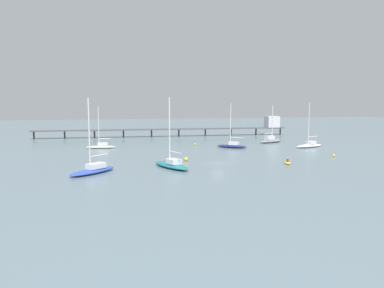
{
  "coord_description": "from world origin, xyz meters",
  "views": [
    {
      "loc": [
        -21.51,
        -64.41,
        11.28
      ],
      "look_at": [
        0.0,
        19.83,
        1.5
      ],
      "focal_mm": 33.82,
      "sensor_mm": 36.0,
      "label": 1
    }
  ],
  "objects_px": {
    "sailboat_navy": "(232,145)",
    "sailboat_cream": "(101,146)",
    "mooring_buoy_far": "(334,155)",
    "sailboat_gray": "(271,140)",
    "dinghy_yellow": "(288,163)",
    "mooring_buoy_near": "(195,144)",
    "pier": "(213,126)",
    "sailboat_teal": "(172,164)",
    "mooring_buoy_outer": "(186,159)",
    "sailboat_white": "(309,145)",
    "sailboat_blue": "(93,169)"
  },
  "relations": [
    {
      "from": "sailboat_gray",
      "to": "mooring_buoy_far",
      "type": "relative_size",
      "value": 18.62
    },
    {
      "from": "sailboat_blue",
      "to": "mooring_buoy_far",
      "type": "xyz_separation_m",
      "value": [
        49.22,
        6.34,
        -0.42
      ]
    },
    {
      "from": "sailboat_teal",
      "to": "mooring_buoy_outer",
      "type": "bearing_deg",
      "value": 57.94
    },
    {
      "from": "sailboat_cream",
      "to": "mooring_buoy_outer",
      "type": "relative_size",
      "value": 13.23
    },
    {
      "from": "sailboat_cream",
      "to": "mooring_buoy_near",
      "type": "relative_size",
      "value": 18.89
    },
    {
      "from": "sailboat_navy",
      "to": "sailboat_blue",
      "type": "relative_size",
      "value": 0.93
    },
    {
      "from": "pier",
      "to": "dinghy_yellow",
      "type": "height_order",
      "value": "pier"
    },
    {
      "from": "sailboat_gray",
      "to": "mooring_buoy_near",
      "type": "bearing_deg",
      "value": -177.06
    },
    {
      "from": "dinghy_yellow",
      "to": "mooring_buoy_near",
      "type": "relative_size",
      "value": 4.9
    },
    {
      "from": "dinghy_yellow",
      "to": "mooring_buoy_outer",
      "type": "height_order",
      "value": "dinghy_yellow"
    },
    {
      "from": "pier",
      "to": "mooring_buoy_far",
      "type": "relative_size",
      "value": 148.63
    },
    {
      "from": "mooring_buoy_far",
      "to": "pier",
      "type": "bearing_deg",
      "value": 100.02
    },
    {
      "from": "sailboat_white",
      "to": "sailboat_cream",
      "type": "relative_size",
      "value": 1.09
    },
    {
      "from": "pier",
      "to": "sailboat_white",
      "type": "xyz_separation_m",
      "value": [
        13.8,
        -38.14,
        -2.73
      ]
    },
    {
      "from": "sailboat_cream",
      "to": "sailboat_blue",
      "type": "bearing_deg",
      "value": -92.37
    },
    {
      "from": "sailboat_teal",
      "to": "mooring_buoy_outer",
      "type": "relative_size",
      "value": 15.6
    },
    {
      "from": "mooring_buoy_outer",
      "to": "sailboat_teal",
      "type": "bearing_deg",
      "value": -122.06
    },
    {
      "from": "sailboat_gray",
      "to": "sailboat_cream",
      "type": "xyz_separation_m",
      "value": [
        -47.58,
        -1.75,
        -0.1
      ]
    },
    {
      "from": "sailboat_white",
      "to": "sailboat_cream",
      "type": "bearing_deg",
      "value": 167.89
    },
    {
      "from": "sailboat_gray",
      "to": "sailboat_teal",
      "type": "bearing_deg",
      "value": -136.85
    },
    {
      "from": "sailboat_teal",
      "to": "sailboat_navy",
      "type": "distance_m",
      "value": 32.0
    },
    {
      "from": "sailboat_navy",
      "to": "sailboat_cream",
      "type": "distance_m",
      "value": 33.22
    },
    {
      "from": "mooring_buoy_near",
      "to": "mooring_buoy_outer",
      "type": "relative_size",
      "value": 0.7
    },
    {
      "from": "mooring_buoy_outer",
      "to": "pier",
      "type": "bearing_deg",
      "value": 66.88
    },
    {
      "from": "sailboat_navy",
      "to": "mooring_buoy_outer",
      "type": "distance_m",
      "value": 24.16
    },
    {
      "from": "sailboat_gray",
      "to": "mooring_buoy_near",
      "type": "relative_size",
      "value": 19.45
    },
    {
      "from": "sailboat_teal",
      "to": "sailboat_navy",
      "type": "relative_size",
      "value": 1.09
    },
    {
      "from": "mooring_buoy_near",
      "to": "mooring_buoy_outer",
      "type": "distance_m",
      "value": 26.97
    },
    {
      "from": "pier",
      "to": "sailboat_cream",
      "type": "relative_size",
      "value": 8.22
    },
    {
      "from": "pier",
      "to": "sailboat_teal",
      "type": "distance_m",
      "value": 64.4
    },
    {
      "from": "pier",
      "to": "sailboat_gray",
      "type": "height_order",
      "value": "sailboat_gray"
    },
    {
      "from": "sailboat_gray",
      "to": "sailboat_blue",
      "type": "xyz_separation_m",
      "value": [
        -48.96,
        -35.21,
        -0.07
      ]
    },
    {
      "from": "sailboat_blue",
      "to": "dinghy_yellow",
      "type": "relative_size",
      "value": 4.47
    },
    {
      "from": "sailboat_navy",
      "to": "mooring_buoy_far",
      "type": "distance_m",
      "value": 25.19
    },
    {
      "from": "pier",
      "to": "sailboat_navy",
      "type": "height_order",
      "value": "sailboat_navy"
    },
    {
      "from": "sailboat_gray",
      "to": "mooring_buoy_near",
      "type": "xyz_separation_m",
      "value": [
        -22.86,
        -1.17,
        -0.5
      ]
    },
    {
      "from": "pier",
      "to": "dinghy_yellow",
      "type": "relative_size",
      "value": 31.65
    },
    {
      "from": "mooring_buoy_near",
      "to": "sailboat_teal",
      "type": "bearing_deg",
      "value": -111.68
    },
    {
      "from": "sailboat_blue",
      "to": "sailboat_cream",
      "type": "bearing_deg",
      "value": 87.63
    },
    {
      "from": "sailboat_cream",
      "to": "dinghy_yellow",
      "type": "relative_size",
      "value": 3.85
    },
    {
      "from": "mooring_buoy_near",
      "to": "sailboat_gray",
      "type": "bearing_deg",
      "value": 2.94
    },
    {
      "from": "pier",
      "to": "mooring_buoy_outer",
      "type": "distance_m",
      "value": 56.57
    },
    {
      "from": "pier",
      "to": "mooring_buoy_far",
      "type": "distance_m",
      "value": 55.01
    },
    {
      "from": "dinghy_yellow",
      "to": "sailboat_cream",
      "type": "bearing_deg",
      "value": 135.93
    },
    {
      "from": "sailboat_white",
      "to": "dinghy_yellow",
      "type": "xyz_separation_m",
      "value": [
        -18.23,
        -21.59,
        -0.49
      ]
    },
    {
      "from": "pier",
      "to": "sailboat_blue",
      "type": "distance_m",
      "value": 72.33
    },
    {
      "from": "sailboat_navy",
      "to": "sailboat_cream",
      "type": "relative_size",
      "value": 1.08
    },
    {
      "from": "sailboat_white",
      "to": "sailboat_blue",
      "type": "bearing_deg",
      "value": -157.38
    },
    {
      "from": "sailboat_teal",
      "to": "sailboat_blue",
      "type": "bearing_deg",
      "value": -172.51
    },
    {
      "from": "sailboat_cream",
      "to": "mooring_buoy_outer",
      "type": "height_order",
      "value": "sailboat_cream"
    }
  ]
}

